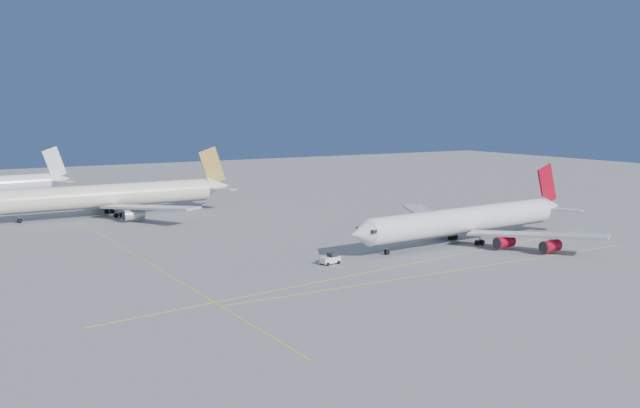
{
  "coord_description": "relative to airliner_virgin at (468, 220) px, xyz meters",
  "views": [
    {
      "loc": [
        -79.02,
        -106.99,
        28.49
      ],
      "look_at": [
        2.31,
        28.6,
        7.0
      ],
      "focal_mm": 40.0,
      "sensor_mm": 36.0,
      "label": 1
    }
  ],
  "objects": [
    {
      "name": "ground",
      "position": [
        -24.92,
        -5.1,
        -4.68
      ],
      "size": [
        500.0,
        500.0,
        0.0
      ],
      "primitive_type": "plane",
      "color": "slate",
      "rests_on": "ground"
    },
    {
      "name": "airliner_virgin",
      "position": [
        0.0,
        0.0,
        0.0
      ],
      "size": [
        63.01,
        56.39,
        15.54
      ],
      "rotation": [
        0.0,
        0.0,
        0.09
      ],
      "color": "white",
      "rests_on": "ground"
    },
    {
      "name": "airliner_etihad",
      "position": [
        -54.22,
        76.6,
        0.63
      ],
      "size": [
        66.86,
        61.87,
        17.47
      ],
      "rotation": [
        0.0,
        0.0,
        0.03
      ],
      "color": "beige",
      "rests_on": "ground"
    },
    {
      "name": "taxiway_lines",
      "position": [
        -39.64,
        1.25,
        -4.67
      ],
      "size": [
        118.86,
        140.0,
        0.02
      ],
      "color": "yellow",
      "rests_on": "ground"
    },
    {
      "name": "pushback_tug",
      "position": [
        -36.49,
        -3.39,
        -3.75
      ],
      "size": [
        3.77,
        2.56,
        2.01
      ],
      "rotation": [
        0.0,
        0.0,
        0.12
      ],
      "color": "white",
      "rests_on": "ground"
    }
  ]
}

